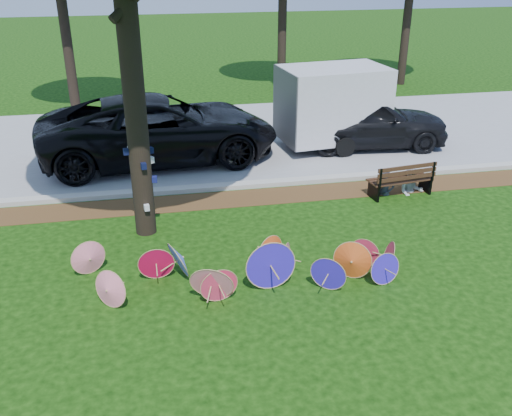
{
  "coord_description": "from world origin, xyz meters",
  "views": [
    {
      "loc": [
        -1.45,
        -8.2,
        5.76
      ],
      "look_at": [
        0.5,
        2.0,
        0.9
      ],
      "focal_mm": 40.0,
      "sensor_mm": 36.0,
      "label": 1
    }
  ],
  "objects_px": {
    "black_van": "(159,129)",
    "park_bench": "(400,178)",
    "person_right": "(413,169)",
    "person_left": "(387,171)",
    "parasol_pile": "(252,266)",
    "cargo_trailer": "(333,103)",
    "dark_pickup": "(366,120)"
  },
  "relations": [
    {
      "from": "parasol_pile",
      "to": "park_bench",
      "type": "xyz_separation_m",
      "value": [
        4.37,
        3.36,
        0.06
      ]
    },
    {
      "from": "parasol_pile",
      "to": "black_van",
      "type": "relative_size",
      "value": 0.92
    },
    {
      "from": "dark_pickup",
      "to": "cargo_trailer",
      "type": "relative_size",
      "value": 1.6
    },
    {
      "from": "parasol_pile",
      "to": "cargo_trailer",
      "type": "xyz_separation_m",
      "value": [
        3.81,
        7.22,
        1.0
      ]
    },
    {
      "from": "parasol_pile",
      "to": "park_bench",
      "type": "height_order",
      "value": "parasol_pile"
    },
    {
      "from": "parasol_pile",
      "to": "black_van",
      "type": "xyz_separation_m",
      "value": [
        -1.39,
        7.01,
        0.57
      ]
    },
    {
      "from": "black_van",
      "to": "park_bench",
      "type": "distance_m",
      "value": 6.83
    },
    {
      "from": "black_van",
      "to": "person_left",
      "type": "xyz_separation_m",
      "value": [
        5.4,
        -3.6,
        -0.29
      ]
    },
    {
      "from": "parasol_pile",
      "to": "black_van",
      "type": "bearing_deg",
      "value": 101.18
    },
    {
      "from": "person_right",
      "to": "person_left",
      "type": "bearing_deg",
      "value": -166.47
    },
    {
      "from": "park_bench",
      "to": "person_right",
      "type": "relative_size",
      "value": 1.28
    },
    {
      "from": "cargo_trailer",
      "to": "person_left",
      "type": "height_order",
      "value": "cargo_trailer"
    },
    {
      "from": "person_right",
      "to": "black_van",
      "type": "bearing_deg",
      "value": 162.97
    },
    {
      "from": "black_van",
      "to": "park_bench",
      "type": "xyz_separation_m",
      "value": [
        5.75,
        -3.65,
        -0.5
      ]
    },
    {
      "from": "dark_pickup",
      "to": "person_right",
      "type": "height_order",
      "value": "dark_pickup"
    },
    {
      "from": "parasol_pile",
      "to": "person_left",
      "type": "bearing_deg",
      "value": 40.33
    },
    {
      "from": "person_left",
      "to": "black_van",
      "type": "bearing_deg",
      "value": 164.17
    },
    {
      "from": "cargo_trailer",
      "to": "person_right",
      "type": "height_order",
      "value": "cargo_trailer"
    },
    {
      "from": "cargo_trailer",
      "to": "parasol_pile",
      "type": "bearing_deg",
      "value": -124.7
    },
    {
      "from": "dark_pickup",
      "to": "cargo_trailer",
      "type": "bearing_deg",
      "value": 86.08
    },
    {
      "from": "dark_pickup",
      "to": "park_bench",
      "type": "height_order",
      "value": "dark_pickup"
    },
    {
      "from": "person_right",
      "to": "park_bench",
      "type": "bearing_deg",
      "value": -158.34
    },
    {
      "from": "black_van",
      "to": "dark_pickup",
      "type": "height_order",
      "value": "black_van"
    },
    {
      "from": "parasol_pile",
      "to": "cargo_trailer",
      "type": "relative_size",
      "value": 2.03
    },
    {
      "from": "person_left",
      "to": "dark_pickup",
      "type": "bearing_deg",
      "value": 95.07
    },
    {
      "from": "dark_pickup",
      "to": "black_van",
      "type": "bearing_deg",
      "value": 95.82
    },
    {
      "from": "park_bench",
      "to": "dark_pickup",
      "type": "bearing_deg",
      "value": 74.95
    },
    {
      "from": "black_van",
      "to": "park_bench",
      "type": "bearing_deg",
      "value": -126.89
    },
    {
      "from": "park_bench",
      "to": "parasol_pile",
      "type": "bearing_deg",
      "value": -150.09
    },
    {
      "from": "black_van",
      "to": "parasol_pile",
      "type": "bearing_deg",
      "value": -173.29
    },
    {
      "from": "dark_pickup",
      "to": "person_left",
      "type": "bearing_deg",
      "value": 172.6
    },
    {
      "from": "black_van",
      "to": "person_left",
      "type": "distance_m",
      "value": 6.5
    }
  ]
}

